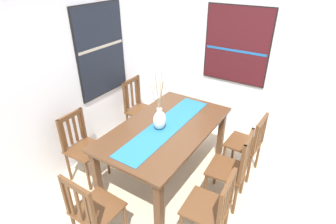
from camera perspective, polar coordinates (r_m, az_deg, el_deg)
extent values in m
cube|color=beige|center=(3.48, 4.98, -19.25)|extent=(6.40, 6.40, 0.03)
cube|color=silver|center=(3.74, -20.26, 8.16)|extent=(6.40, 0.12, 2.70)
cube|color=silver|center=(4.25, 17.92, 10.99)|extent=(0.12, 6.40, 2.70)
cube|color=#51331E|center=(3.39, -0.46, -3.35)|extent=(1.82, 1.05, 0.03)
cube|color=#51331E|center=(2.93, -2.00, -19.87)|extent=(0.08, 0.08, 0.74)
cube|color=#51331E|center=(4.06, 11.28, -4.39)|extent=(0.08, 0.08, 0.74)
cube|color=#51331E|center=(3.37, -14.95, -13.06)|extent=(0.08, 0.08, 0.74)
cube|color=#51331E|center=(4.39, 0.54, -1.00)|extent=(0.08, 0.08, 0.74)
cube|color=#236B93|center=(3.38, -0.47, -3.06)|extent=(1.67, 0.36, 0.01)
ellipsoid|color=silver|center=(3.27, -1.80, -1.73)|extent=(0.18, 0.15, 0.25)
cylinder|color=silver|center=(3.20, -1.84, 0.39)|extent=(0.06, 0.06, 0.05)
cylinder|color=#997F5B|center=(3.17, -2.82, 3.11)|extent=(0.02, 0.14, 0.26)
cylinder|color=#997F5B|center=(3.11, -2.32, 4.41)|extent=(0.01, 0.06, 0.44)
cylinder|color=#997F5B|center=(3.07, -1.47, 3.57)|extent=(0.05, 0.09, 0.39)
cylinder|color=#997F5B|center=(3.12, -1.62, 4.63)|extent=(0.07, 0.01, 0.45)
sphere|color=silver|center=(3.11, -2.78, 3.02)|extent=(0.06, 0.06, 0.06)
cube|color=brown|center=(4.39, -5.54, 0.23)|extent=(0.43, 0.43, 0.03)
cylinder|color=brown|center=(4.54, -2.22, -2.03)|extent=(0.04, 0.04, 0.45)
cylinder|color=brown|center=(4.30, -4.89, -4.15)|extent=(0.04, 0.04, 0.45)
cylinder|color=brown|center=(4.73, -5.86, -0.82)|extent=(0.04, 0.04, 0.45)
cylinder|color=brown|center=(4.49, -8.61, -2.79)|extent=(0.04, 0.04, 0.45)
cube|color=brown|center=(4.50, -6.28, 4.78)|extent=(0.04, 0.04, 0.51)
cube|color=brown|center=(4.25, -9.21, 3.03)|extent=(0.04, 0.04, 0.51)
cube|color=brown|center=(4.28, -7.91, 6.65)|extent=(0.38, 0.04, 0.06)
cube|color=brown|center=(4.46, -6.79, 4.30)|extent=(0.04, 0.02, 0.42)
cube|color=brown|center=(4.38, -7.70, 3.75)|extent=(0.04, 0.02, 0.42)
cube|color=brown|center=(4.30, -8.64, 3.19)|extent=(0.04, 0.02, 0.42)
cube|color=brown|center=(3.67, -17.15, -7.64)|extent=(0.43, 0.43, 0.03)
cylinder|color=brown|center=(3.79, -12.75, -10.10)|extent=(0.04, 0.04, 0.45)
cylinder|color=brown|center=(3.62, -16.67, -13.05)|extent=(0.04, 0.04, 0.45)
cylinder|color=brown|center=(4.01, -16.58, -8.22)|extent=(0.04, 0.04, 0.45)
cylinder|color=brown|center=(3.84, -20.45, -10.87)|extent=(0.04, 0.04, 0.45)
cube|color=brown|center=(3.75, -17.72, -2.29)|extent=(0.04, 0.04, 0.47)
cube|color=brown|center=(3.57, -21.89, -4.84)|extent=(0.04, 0.04, 0.47)
cube|color=brown|center=(3.56, -20.29, -0.79)|extent=(0.38, 0.04, 0.06)
cube|color=brown|center=(3.74, -18.16, -2.78)|extent=(0.04, 0.02, 0.38)
cube|color=brown|center=(3.69, -19.19, -3.41)|extent=(0.04, 0.02, 0.38)
cube|color=brown|center=(3.65, -20.24, -4.06)|extent=(0.04, 0.02, 0.38)
cube|color=brown|center=(3.60, -21.32, -4.72)|extent=(0.04, 0.02, 0.38)
cube|color=brown|center=(2.85, 8.06, -19.43)|extent=(0.44, 0.44, 0.03)
cylinder|color=brown|center=(3.18, 5.87, -19.00)|extent=(0.04, 0.04, 0.45)
cylinder|color=brown|center=(3.11, 12.36, -21.11)|extent=(0.04, 0.04, 0.45)
cube|color=brown|center=(2.53, 11.05, -20.17)|extent=(0.04, 0.04, 0.43)
cube|color=brown|center=(2.77, 13.61, -15.00)|extent=(0.04, 0.04, 0.43)
cube|color=brown|center=(2.52, 12.87, -14.58)|extent=(0.38, 0.05, 0.06)
cube|color=brown|center=(2.56, 11.23, -19.96)|extent=(0.04, 0.02, 0.34)
cube|color=brown|center=(2.61, 11.82, -18.80)|extent=(0.04, 0.02, 0.34)
cube|color=brown|center=(2.66, 12.37, -17.69)|extent=(0.04, 0.02, 0.34)
cube|color=brown|center=(2.71, 12.90, -16.62)|extent=(0.04, 0.02, 0.34)
cube|color=brown|center=(2.76, 13.40, -15.59)|extent=(0.04, 0.02, 0.34)
cube|color=brown|center=(3.29, 12.41, -11.82)|extent=(0.45, 0.45, 0.03)
cylinder|color=brown|center=(3.35, 7.98, -15.87)|extent=(0.04, 0.04, 0.45)
cylinder|color=brown|center=(3.61, 10.08, -12.19)|extent=(0.04, 0.04, 0.45)
cylinder|color=brown|center=(3.30, 14.10, -17.66)|extent=(0.04, 0.04, 0.45)
cylinder|color=brown|center=(3.56, 15.71, -13.75)|extent=(0.04, 0.04, 0.45)
cube|color=brown|center=(2.95, 15.48, -10.96)|extent=(0.04, 0.04, 0.51)
cube|color=brown|center=(3.24, 17.08, -7.19)|extent=(0.04, 0.04, 0.51)
cube|color=brown|center=(2.96, 16.93, -5.54)|extent=(0.38, 0.06, 0.06)
cube|color=brown|center=(2.99, 15.58, -10.86)|extent=(0.04, 0.02, 0.42)
cube|color=brown|center=(3.04, 15.94, -10.02)|extent=(0.04, 0.02, 0.42)
cube|color=brown|center=(3.10, 16.28, -9.21)|extent=(0.04, 0.02, 0.42)
cube|color=brown|center=(3.16, 16.61, -8.43)|extent=(0.04, 0.02, 0.42)
cube|color=brown|center=(3.22, 16.93, -7.68)|extent=(0.04, 0.02, 0.42)
cube|color=brown|center=(3.76, 15.75, -6.39)|extent=(0.44, 0.44, 0.03)
cylinder|color=brown|center=(3.81, 11.75, -9.81)|extent=(0.04, 0.04, 0.45)
cylinder|color=brown|center=(4.08, 13.83, -7.08)|extent=(0.04, 0.04, 0.45)
cylinder|color=brown|center=(3.73, 16.87, -11.58)|extent=(0.04, 0.04, 0.45)
cylinder|color=brown|center=(4.01, 18.62, -8.66)|extent=(0.04, 0.04, 0.45)
cube|color=brown|center=(3.45, 18.14, -5.76)|extent=(0.04, 0.04, 0.43)
cube|color=brown|center=(3.75, 19.88, -3.07)|extent=(0.04, 0.04, 0.43)
cube|color=brown|center=(3.50, 19.53, -1.84)|extent=(0.38, 0.05, 0.06)
cube|color=brown|center=(3.49, 18.32, -5.61)|extent=(0.04, 0.02, 0.34)
cube|color=brown|center=(3.57, 18.78, -4.90)|extent=(0.04, 0.02, 0.34)
cube|color=brown|center=(3.64, 19.22, -4.22)|extent=(0.04, 0.02, 0.34)
cube|color=brown|center=(3.72, 19.65, -3.56)|extent=(0.04, 0.02, 0.34)
cube|color=brown|center=(2.90, -14.81, -19.27)|extent=(0.43, 0.43, 0.03)
cylinder|color=brown|center=(3.24, -14.12, -18.73)|extent=(0.04, 0.04, 0.45)
cylinder|color=brown|center=(3.06, -9.10, -21.85)|extent=(0.04, 0.04, 0.45)
cube|color=brown|center=(2.76, -21.12, -16.18)|extent=(0.04, 0.04, 0.47)
cube|color=brown|center=(2.54, -15.90, -19.94)|extent=(0.04, 0.04, 0.47)
cube|color=brown|center=(2.50, -19.41, -14.76)|extent=(0.04, 0.38, 0.06)
cube|color=brown|center=(2.73, -20.18, -17.05)|extent=(0.02, 0.04, 0.38)
cube|color=brown|center=(2.65, -18.59, -18.22)|extent=(0.02, 0.04, 0.38)
cube|color=brown|center=(2.59, -16.89, -19.43)|extent=(0.02, 0.04, 0.38)
cube|color=black|center=(3.97, -14.14, 12.51)|extent=(0.89, 0.04, 1.28)
cube|color=black|center=(3.96, -13.91, 12.47)|extent=(0.86, 0.01, 1.25)
cube|color=#B2A893|center=(3.94, -13.97, 13.32)|extent=(0.83, 0.00, 0.04)
cube|color=black|center=(4.23, 14.43, 13.59)|extent=(0.04, 0.99, 1.15)
cube|color=#471419|center=(4.20, 14.33, 13.53)|extent=(0.01, 0.96, 1.12)
cube|color=#1E60A8|center=(4.22, 14.18, 12.56)|extent=(0.00, 0.93, 0.03)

